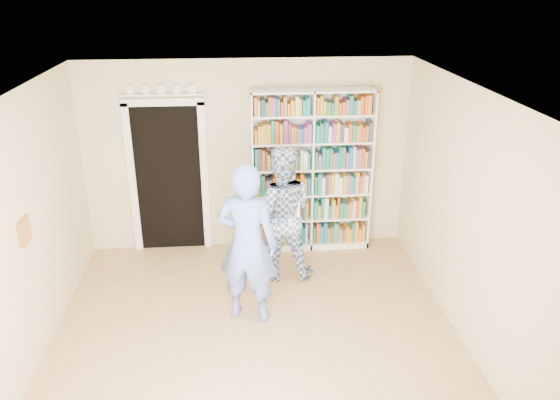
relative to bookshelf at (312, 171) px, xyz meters
name	(u,v)px	position (x,y,z in m)	size (l,w,h in m)	color
floor	(257,349)	(-0.89, -2.34, -1.17)	(5.00, 5.00, 0.00)	#A4784F
ceiling	(252,99)	(-0.89, -2.34, 1.53)	(5.00, 5.00, 0.00)	white
wall_back	(247,157)	(-0.89, 0.16, 0.18)	(4.50, 4.50, 0.00)	beige
wall_left	(16,245)	(-3.14, -2.34, 0.18)	(5.00, 5.00, 0.00)	beige
wall_right	(478,228)	(1.36, -2.34, 0.18)	(5.00, 5.00, 0.00)	beige
bookshelf	(312,171)	(0.00, 0.00, 0.00)	(1.68, 0.31, 2.31)	white
doorway	(168,171)	(-1.99, 0.13, 0.01)	(1.10, 0.08, 2.43)	black
wall_art	(25,231)	(-3.12, -2.14, 0.23)	(0.03, 0.25, 0.25)	brown
man_blue	(247,244)	(-0.96, -1.72, -0.22)	(0.69, 0.45, 1.89)	#6480DE
man_plaid	(281,213)	(-0.50, -0.80, -0.27)	(0.87, 0.68, 1.79)	#305495
paper_sheet	(291,210)	(-0.39, -0.98, -0.15)	(0.21, 0.01, 0.30)	white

